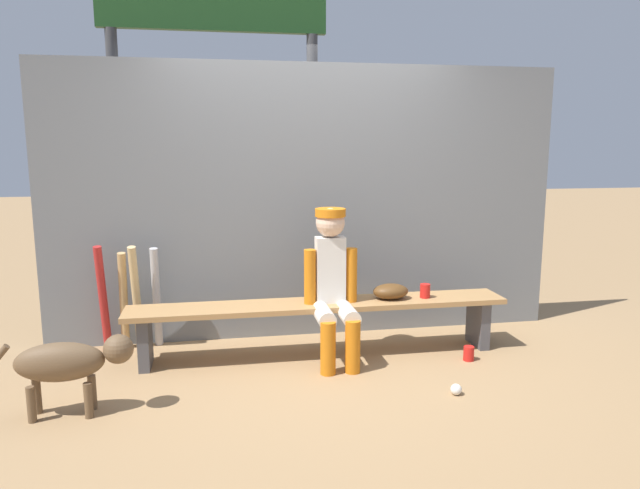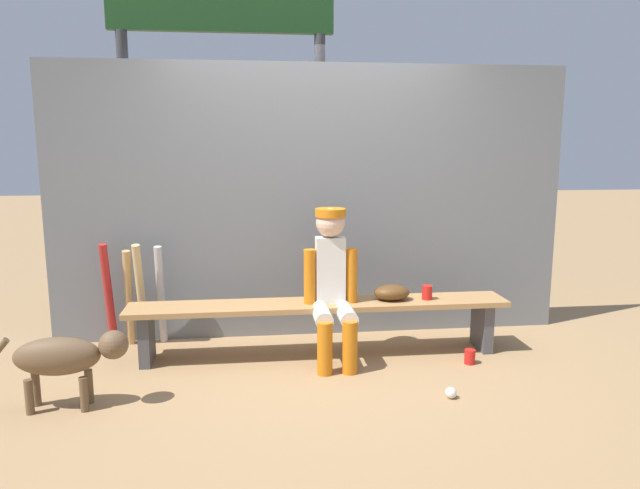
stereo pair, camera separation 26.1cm
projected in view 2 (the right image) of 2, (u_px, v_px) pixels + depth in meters
ground_plane at (320, 355)px, 4.55m from camera, size 30.00×30.00×0.00m
chainlink_fence at (312, 203)px, 4.88m from camera, size 4.31×0.03×2.27m
dugout_bench at (320, 313)px, 4.49m from camera, size 2.91×0.36×0.43m
player_seated at (332, 281)px, 4.35m from camera, size 0.41×0.55×1.15m
baseball_glove at (392, 292)px, 4.53m from camera, size 0.28×0.20×0.12m
bat_aluminum_silver at (161, 295)px, 4.75m from camera, size 0.06×0.17×0.82m
bat_wood_natural at (141, 295)px, 4.68m from camera, size 0.07×0.26×0.86m
bat_wood_tan at (129, 298)px, 4.69m from camera, size 0.10×0.19×0.80m
bat_aluminum_red at (109, 295)px, 4.65m from camera, size 0.08×0.21×0.86m
baseball at (451, 393)px, 3.78m from camera, size 0.07×0.07×0.07m
cup_on_ground at (470, 357)px, 4.36m from camera, size 0.08×0.08×0.11m
cup_on_bench at (427, 292)px, 4.55m from camera, size 0.08×0.08×0.11m
scoreboard at (230, 42)px, 5.15m from camera, size 2.24×0.27×3.58m
dog at (67, 357)px, 3.59m from camera, size 0.84×0.20×0.49m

